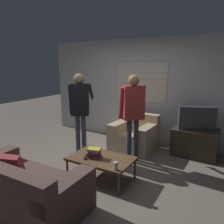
# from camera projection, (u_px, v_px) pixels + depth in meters

# --- Properties ---
(ground_plane) EXTENTS (16.00, 16.00, 0.00)m
(ground_plane) POSITION_uv_depth(u_px,v_px,m) (94.00, 170.00, 4.08)
(ground_plane) COLOR #665B51
(wall_back) EXTENTS (5.20, 0.08, 2.55)m
(wall_back) POSITION_uv_depth(u_px,v_px,m) (138.00, 91.00, 5.53)
(wall_back) COLOR #ADB2B7
(wall_back) RESTS_ON ground_plane
(couch_blue) EXTENTS (1.76, 0.94, 0.76)m
(couch_blue) POSITION_uv_depth(u_px,v_px,m) (21.00, 188.00, 2.94)
(couch_blue) COLOR #4C3833
(couch_blue) RESTS_ON ground_plane
(armchair_beige) EXTENTS (0.97, 0.90, 0.80)m
(armchair_beige) POSITION_uv_depth(u_px,v_px,m) (135.00, 135.00, 5.07)
(armchair_beige) COLOR tan
(armchair_beige) RESTS_ON ground_plane
(coffee_table) EXTENTS (1.08, 0.67, 0.38)m
(coffee_table) POSITION_uv_depth(u_px,v_px,m) (101.00, 159.00, 3.71)
(coffee_table) COLOR brown
(coffee_table) RESTS_ON ground_plane
(tv_stand) EXTENTS (0.92, 0.57, 0.59)m
(tv_stand) POSITION_uv_depth(u_px,v_px,m) (195.00, 142.00, 4.68)
(tv_stand) COLOR #33281E
(tv_stand) RESTS_ON ground_plane
(tv) EXTENTS (0.76, 0.47, 0.49)m
(tv) POSITION_uv_depth(u_px,v_px,m) (197.00, 118.00, 4.56)
(tv) COLOR #2D2D33
(tv) RESTS_ON tv_stand
(person_left_standing) EXTENTS (0.49, 0.79, 1.75)m
(person_left_standing) POSITION_uv_depth(u_px,v_px,m) (80.00, 104.00, 4.58)
(person_left_standing) COLOR #33384C
(person_left_standing) RESTS_ON ground_plane
(person_right_standing) EXTENTS (0.53, 0.83, 1.74)m
(person_right_standing) POSITION_uv_depth(u_px,v_px,m) (133.00, 107.00, 4.26)
(person_right_standing) COLOR #33384C
(person_right_standing) RESTS_ON ground_plane
(book_stack) EXTENTS (0.25, 0.21, 0.16)m
(book_stack) POSITION_uv_depth(u_px,v_px,m) (94.00, 153.00, 3.68)
(book_stack) COLOR maroon
(book_stack) RESTS_ON coffee_table
(soda_can) EXTENTS (0.07, 0.07, 0.13)m
(soda_can) POSITION_uv_depth(u_px,v_px,m) (116.00, 166.00, 3.25)
(soda_can) COLOR silver
(soda_can) RESTS_ON coffee_table
(spare_remote) EXTENTS (0.11, 0.13, 0.02)m
(spare_remote) POSITION_uv_depth(u_px,v_px,m) (85.00, 158.00, 3.67)
(spare_remote) COLOR black
(spare_remote) RESTS_ON coffee_table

